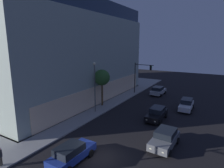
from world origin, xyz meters
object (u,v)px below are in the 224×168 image
(pedestrian_waiting, at_px, (0,155))
(car_blue, at_px, (72,153))
(traffic_light_far_corner, at_px, (141,73))
(car_grey, at_px, (165,138))
(car_black, at_px, (157,114))
(car_white, at_px, (186,104))
(modern_building, at_px, (41,51))
(car_silver, at_px, (158,91))
(street_lamp_sidewalk, at_px, (95,81))
(sidewalk_tree, at_px, (102,78))

(pedestrian_waiting, bearing_deg, car_blue, -53.00)
(traffic_light_far_corner, relative_size, car_grey, 1.37)
(car_blue, height_order, car_black, car_black)
(car_white, bearing_deg, modern_building, 97.31)
(car_white, bearing_deg, pedestrian_waiting, 154.41)
(pedestrian_waiting, relative_size, car_silver, 0.36)
(street_lamp_sidewalk, distance_m, pedestrian_waiting, 15.20)
(pedestrian_waiting, bearing_deg, car_grey, -47.03)
(car_black, height_order, car_silver, car_silver)
(sidewalk_tree, xyz_separation_m, car_silver, (11.74, -5.91, -3.93))
(car_grey, bearing_deg, traffic_light_far_corner, 28.94)
(pedestrian_waiting, relative_size, car_grey, 0.36)
(pedestrian_waiting, bearing_deg, car_silver, -8.50)
(car_grey, bearing_deg, modern_building, 72.40)
(car_blue, bearing_deg, pedestrian_waiting, 127.00)
(street_lamp_sidewalk, bearing_deg, sidewalk_tree, 13.95)
(modern_building, height_order, street_lamp_sidewalk, modern_building)
(pedestrian_waiting, height_order, car_grey, pedestrian_waiting)
(traffic_light_far_corner, relative_size, car_silver, 1.39)
(pedestrian_waiting, relative_size, car_blue, 0.35)
(street_lamp_sidewalk, distance_m, car_white, 14.81)
(modern_building, height_order, pedestrian_waiting, modern_building)
(car_black, bearing_deg, car_grey, -156.34)
(car_blue, distance_m, car_black, 13.61)
(modern_building, height_order, car_white, modern_building)
(traffic_light_far_corner, bearing_deg, car_black, -148.31)
(modern_building, xyz_separation_m, car_grey, (-9.01, -28.43, -7.80))
(street_lamp_sidewalk, relative_size, sidewalk_tree, 1.25)
(traffic_light_far_corner, height_order, street_lamp_sidewalk, street_lamp_sidewalk)
(street_lamp_sidewalk, distance_m, car_blue, 13.05)
(sidewalk_tree, xyz_separation_m, car_white, (5.06, -12.45, -3.91))
(pedestrian_waiting, xyz_separation_m, car_black, (16.68, -8.14, -0.26))
(car_black, bearing_deg, car_blue, 165.22)
(car_silver, bearing_deg, car_grey, -161.28)
(car_black, bearing_deg, car_silver, 16.12)
(modern_building, height_order, car_grey, modern_building)
(sidewalk_tree, bearing_deg, traffic_light_far_corner, -13.68)
(pedestrian_waiting, distance_m, car_silver, 29.90)
(car_blue, xyz_separation_m, car_black, (13.16, -3.47, -0.01))
(street_lamp_sidewalk, relative_size, car_white, 1.59)
(sidewalk_tree, height_order, pedestrian_waiting, sidewalk_tree)
(modern_building, xyz_separation_m, traffic_light_far_corner, (8.96, -18.49, -4.31))
(car_white, bearing_deg, car_black, 155.58)
(street_lamp_sidewalk, height_order, car_grey, street_lamp_sidewalk)
(modern_building, relative_size, car_silver, 7.22)
(modern_building, xyz_separation_m, sidewalk_tree, (-1.41, -15.96, -3.89))
(car_silver, bearing_deg, sidewalk_tree, 153.29)
(car_blue, relative_size, car_black, 1.01)
(car_silver, bearing_deg, car_blue, -179.44)
(sidewalk_tree, bearing_deg, car_silver, -26.71)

